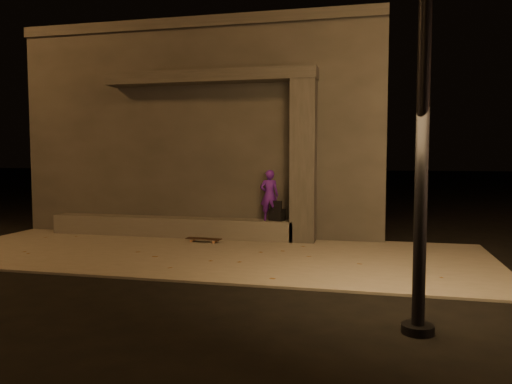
% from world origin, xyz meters
% --- Properties ---
extents(ground, '(120.00, 120.00, 0.00)m').
position_xyz_m(ground, '(0.00, 0.00, 0.00)').
color(ground, black).
rests_on(ground, ground).
extents(sidewalk, '(11.00, 4.40, 0.04)m').
position_xyz_m(sidewalk, '(0.00, 2.00, 0.02)').
color(sidewalk, slate).
rests_on(sidewalk, ground).
extents(building, '(9.00, 5.10, 5.22)m').
position_xyz_m(building, '(-1.00, 6.49, 2.61)').
color(building, '#34322F').
rests_on(building, ground).
extents(ledge, '(6.00, 0.55, 0.45)m').
position_xyz_m(ledge, '(-1.50, 3.75, 0.27)').
color(ledge, '#585650').
rests_on(ledge, sidewalk).
extents(column, '(0.55, 0.55, 3.60)m').
position_xyz_m(column, '(1.70, 3.75, 1.84)').
color(column, '#34322F').
rests_on(column, sidewalk).
extents(canopy, '(5.00, 0.70, 0.28)m').
position_xyz_m(canopy, '(-0.50, 3.80, 3.78)').
color(canopy, '#34322F').
rests_on(canopy, column).
extents(skateboarder, '(0.46, 0.34, 1.16)m').
position_xyz_m(skateboarder, '(0.92, 3.75, 1.07)').
color(skateboarder, '#4E1797').
rests_on(skateboarder, ledge).
extents(backpack, '(0.39, 0.33, 0.47)m').
position_xyz_m(backpack, '(1.10, 3.75, 0.65)').
color(backpack, black).
rests_on(backpack, ledge).
extents(skateboard, '(0.82, 0.27, 0.09)m').
position_xyz_m(skateboard, '(-0.44, 3.10, 0.11)').
color(skateboard, black).
rests_on(skateboard, sidewalk).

